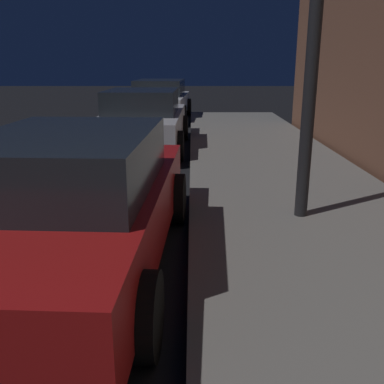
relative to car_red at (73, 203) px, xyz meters
name	(u,v)px	position (x,y,z in m)	size (l,w,h in m)	color
car_red	(73,203)	(0.00, 0.00, 0.00)	(2.21, 4.53, 1.43)	maroon
car_silver	(143,120)	(0.00, 6.41, -0.01)	(2.16, 4.41, 1.43)	#B7B7BF
car_white	(160,100)	(0.00, 12.11, 0.00)	(2.32, 4.49, 1.43)	silver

